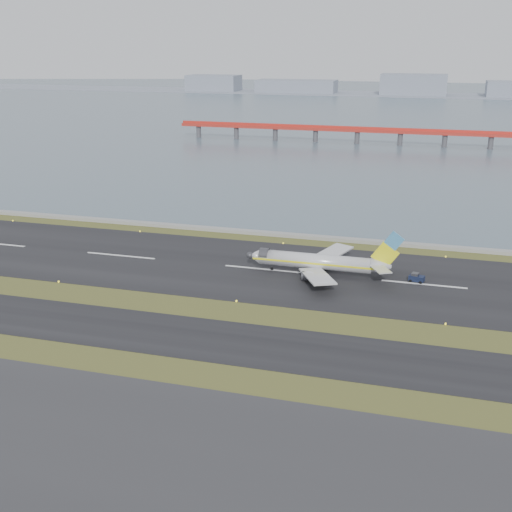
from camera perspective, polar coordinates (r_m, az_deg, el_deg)
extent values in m
plane|color=#304217|center=(137.05, -2.69, -5.27)|extent=(1000.00, 1000.00, 0.00)
cube|color=#2D2D30|center=(93.44, -13.91, -18.32)|extent=(1000.00, 50.00, 0.10)
cube|color=black|center=(126.76, -4.41, -7.35)|extent=(1000.00, 18.00, 0.10)
cube|color=black|center=(163.72, 0.61, -1.18)|extent=(1000.00, 45.00, 0.10)
cube|color=gray|center=(191.27, 2.96, 1.86)|extent=(1000.00, 2.50, 1.00)
cube|color=#4C5F6D|center=(582.84, 12.02, 12.69)|extent=(1400.00, 800.00, 1.30)
cube|color=red|center=(372.44, 12.73, 10.71)|extent=(260.00, 5.00, 1.60)
cube|color=red|center=(372.26, 12.75, 10.94)|extent=(260.00, 0.40, 1.40)
cylinder|color=#4C4C51|center=(390.19, -1.76, 10.82)|extent=(2.80, 2.80, 7.00)
cylinder|color=#4C4C51|center=(373.05, 12.68, 10.03)|extent=(2.80, 2.80, 7.00)
cube|color=gray|center=(741.97, 12.97, 13.80)|extent=(1400.00, 80.00, 1.00)
cube|color=gray|center=(784.65, -3.78, 15.10)|extent=(60.00, 35.00, 18.00)
cube|color=gray|center=(757.52, 3.62, 14.83)|extent=(90.00, 35.00, 14.00)
cube|color=gray|center=(740.76, 13.83, 14.58)|extent=(70.00, 35.00, 22.00)
cylinder|color=silver|center=(159.70, 5.26, -0.47)|extent=(28.00, 3.80, 3.80)
cone|color=silver|center=(163.04, -0.14, 0.02)|extent=(3.20, 3.80, 3.80)
cone|color=silver|center=(157.70, 11.05, -0.88)|extent=(5.00, 3.80, 3.80)
cube|color=#FFFC1A|center=(157.92, 5.13, -0.68)|extent=(31.00, 0.06, 0.45)
cube|color=#FFFC1A|center=(161.49, 5.38, -0.25)|extent=(31.00, 0.06, 0.45)
cube|color=silver|center=(151.69, 5.47, -1.80)|extent=(11.31, 15.89, 1.66)
cube|color=silver|center=(167.53, 6.53, 0.15)|extent=(11.31, 15.89, 1.66)
cylinder|color=#37373C|center=(154.69, 5.00, -1.84)|extent=(4.20, 2.10, 2.10)
cylinder|color=#37373C|center=(165.83, 5.79, -0.45)|extent=(4.20, 2.10, 2.10)
cube|color=#FFFC1A|center=(156.73, 11.41, 0.10)|extent=(6.80, 0.35, 6.85)
cube|color=#448DC1|center=(155.52, 12.19, 1.33)|extent=(4.85, 0.37, 4.90)
cube|color=silver|center=(153.94, 11.04, -1.16)|extent=(5.64, 6.80, 0.22)
cube|color=silver|center=(161.11, 11.29, -0.29)|extent=(5.64, 6.80, 0.22)
cylinder|color=black|center=(162.91, 1.42, -1.14)|extent=(0.80, 0.28, 0.80)
cylinder|color=black|center=(157.85, 5.57, -1.85)|extent=(1.00, 0.38, 1.00)
cylinder|color=black|center=(163.04, 5.93, -1.18)|extent=(1.00, 0.38, 1.00)
cube|color=#121932|center=(159.61, 14.10, -1.93)|extent=(3.93, 2.80, 1.33)
cube|color=#37373C|center=(159.41, 13.97, -1.61)|extent=(1.91, 1.99, 0.78)
cylinder|color=black|center=(159.31, 13.57, -2.16)|extent=(0.83, 0.51, 0.78)
cylinder|color=black|center=(160.92, 13.75, -1.97)|extent=(0.83, 0.51, 0.78)
cylinder|color=black|center=(158.72, 14.41, -2.31)|extent=(0.83, 0.51, 0.78)
cylinder|color=black|center=(160.33, 14.59, -2.11)|extent=(0.83, 0.51, 0.78)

